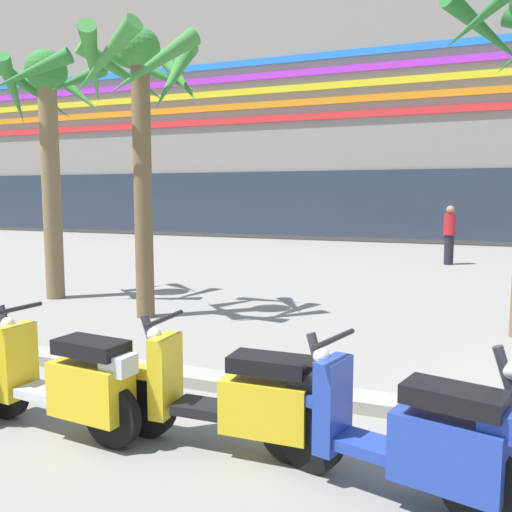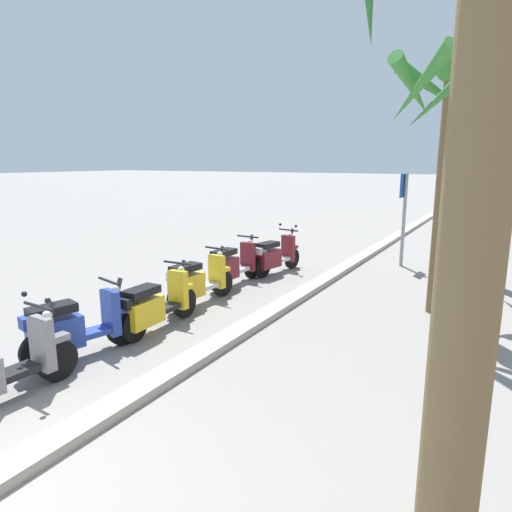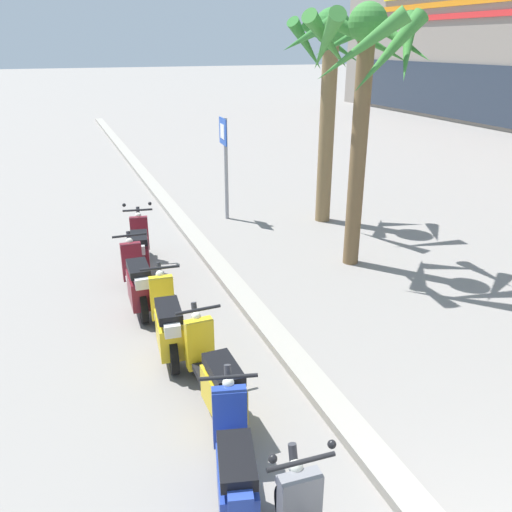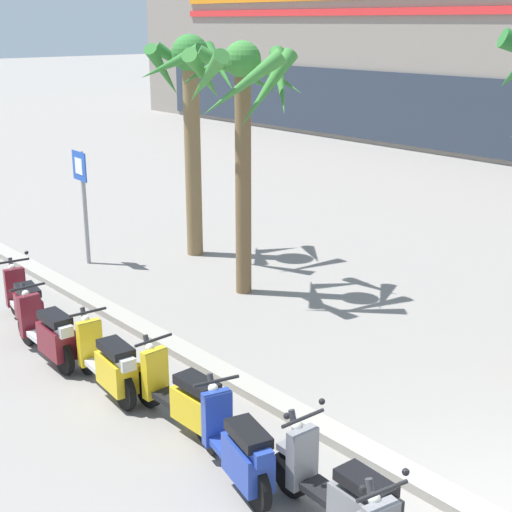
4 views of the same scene
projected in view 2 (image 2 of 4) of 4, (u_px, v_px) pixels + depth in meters
name	position (u px, v px, depth m)	size (l,w,h in m)	color
scooter_maroon_mid_centre	(275.00, 256.00, 11.02)	(1.74, 0.63, 1.17)	black
scooter_maroon_far_back	(232.00, 266.00, 9.92)	(1.84, 0.56, 1.04)	black
scooter_yellow_second_in_line	(197.00, 282.00, 8.58)	(1.78, 0.56, 1.04)	black
scooter_yellow_mid_rear	(155.00, 305.00, 7.26)	(1.80, 0.56, 1.04)	black
scooter_blue_gap_after_mid	(74.00, 328.00, 6.22)	(1.70, 0.72, 1.04)	black
crossing_sign	(404.00, 209.00, 11.66)	(0.60, 0.13, 2.40)	#939399
palm_tree_by_mall_entrance	(505.00, 123.00, 9.39)	(2.08, 2.11, 4.69)	olive
palm_tree_near_sign	(452.00, 108.00, 7.56)	(2.27, 2.27, 4.62)	brown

